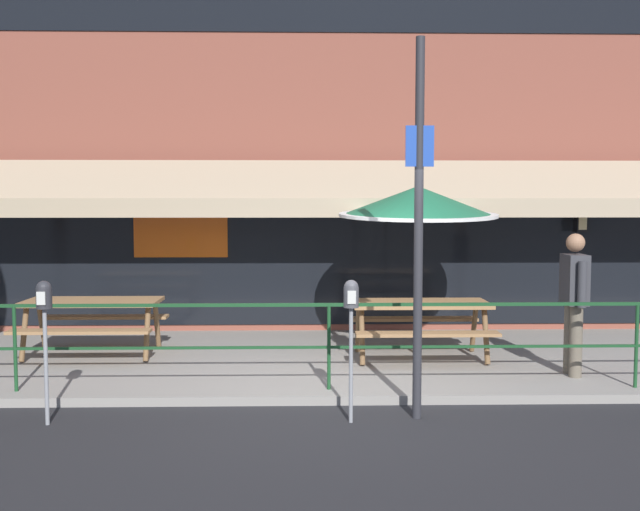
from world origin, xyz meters
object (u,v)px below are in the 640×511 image
parking_meter_near (44,309)px  street_sign_pole (419,225)px  pedestrian_walking (574,296)px  parking_meter_far (351,308)px  picnic_table_centre (420,314)px  patio_umbrella_centre (418,202)px  picnic_table_left (92,312)px

parking_meter_near → street_sign_pole: street_sign_pole is taller
pedestrian_walking → parking_meter_far: size_ratio=1.20×
picnic_table_centre → patio_umbrella_centre: bearing=90.0°
parking_meter_near → pedestrian_walking: bearing=14.4°
street_sign_pole → pedestrian_walking: bearing=32.7°
parking_meter_near → patio_umbrella_centre: bearing=33.8°
patio_umbrella_centre → parking_meter_near: size_ratio=1.67×
picnic_table_left → picnic_table_centre: size_ratio=1.00×
pedestrian_walking → street_sign_pole: 2.65m
picnic_table_centre → street_sign_pole: (-0.41, -2.29, 1.25)m
pedestrian_walking → street_sign_pole: bearing=-147.3°
picnic_table_left → street_sign_pole: 4.91m
patio_umbrella_centre → parking_meter_far: bearing=-111.8°
picnic_table_left → pedestrian_walking: bearing=-11.3°
picnic_table_left → parking_meter_far: parking_meter_far is taller
picnic_table_centre → street_sign_pole: street_sign_pole is taller
patio_umbrella_centre → parking_meter_far: (-1.08, -2.71, -1.03)m
patio_umbrella_centre → pedestrian_walking: 2.38m
picnic_table_left → patio_umbrella_centre: patio_umbrella_centre is taller
picnic_table_centre → patio_umbrella_centre: size_ratio=0.76×
parking_meter_near → parking_meter_far: 2.98m
picnic_table_centre → parking_meter_far: bearing=-114.1°
parking_meter_near → parking_meter_far: same height
street_sign_pole → parking_meter_near: bearing=-177.9°
parking_meter_far → street_sign_pole: size_ratio=0.37×
picnic_table_left → parking_meter_near: 2.76m
parking_meter_near → street_sign_pole: size_ratio=0.37×
picnic_table_centre → pedestrian_walking: (1.69, -0.94, 0.35)m
parking_meter_near → street_sign_pole: bearing=2.1°
parking_meter_near → picnic_table_left: bearing=97.2°
picnic_table_centre → parking_meter_near: 4.75m
parking_meter_far → pedestrian_walking: bearing=28.0°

